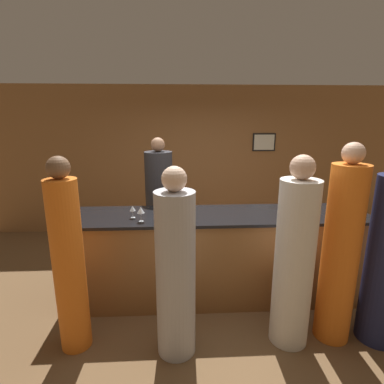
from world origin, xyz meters
name	(u,v)px	position (x,y,z in m)	size (l,w,h in m)	color
ground_plane	(215,295)	(0.00, 0.00, 0.00)	(14.00, 14.00, 0.00)	brown
back_wall	(201,160)	(0.00, 2.40, 1.40)	(8.00, 0.08, 2.80)	olive
bar_counter	(216,256)	(0.00, 0.00, 0.55)	(3.64, 0.78, 1.09)	brown
bartender	(160,211)	(-0.72, 0.76, 0.90)	(0.39, 0.39, 1.95)	#2D2D33
guest_0	(69,263)	(-1.49, -0.77, 0.90)	(0.29, 0.29, 1.90)	orange
guest_1	(176,272)	(-0.49, -0.89, 0.84)	(0.37, 0.37, 1.82)	#B2B2B7
guest_2	(294,260)	(0.65, -0.81, 0.88)	(0.37, 0.37, 1.90)	silver
guest_3	(340,253)	(1.11, -0.78, 0.94)	(0.34, 0.34, 2.00)	orange
wine_bottle_0	(301,202)	(1.03, 0.02, 1.22)	(0.08, 0.08, 0.31)	black
wine_glass_0	(133,209)	(-0.98, -0.09, 1.20)	(0.07, 0.07, 0.14)	silver
wine_glass_1	(174,204)	(-0.50, -0.01, 1.23)	(0.08, 0.08, 0.17)	silver
wine_glass_2	(74,210)	(-1.61, -0.16, 1.22)	(0.08, 0.08, 0.17)	silver
wine_glass_3	(141,210)	(-0.87, -0.22, 1.22)	(0.08, 0.08, 0.17)	silver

